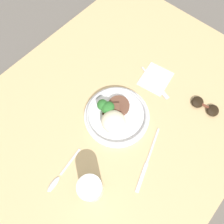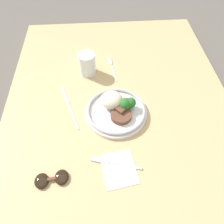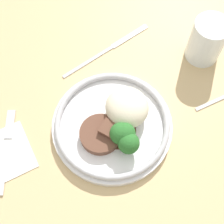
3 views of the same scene
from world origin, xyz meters
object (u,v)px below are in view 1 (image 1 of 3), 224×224
at_px(juice_glass, 91,189).
at_px(fork, 157,86).
at_px(spoon, 58,179).
at_px(plate, 115,115).
at_px(knife, 147,161).
at_px(sunglasses, 205,106).

relative_size(juice_glass, fork, 0.60).
height_order(fork, spoon, same).
xyz_separation_m(plate, juice_glass, (0.24, 0.11, 0.02)).
distance_m(knife, sunglasses, 0.30).
distance_m(plate, fork, 0.21).
bearing_deg(fork, spoon, -77.04).
bearing_deg(fork, plate, -83.10).
xyz_separation_m(juice_glass, knife, (-0.19, 0.08, -0.04)).
bearing_deg(juice_glass, fork, -170.89).
height_order(knife, sunglasses, sunglasses).
bearing_deg(fork, juice_glass, -63.75).
bearing_deg(knife, sunglasses, 154.16).
xyz_separation_m(juice_glass, fork, (-0.45, -0.07, -0.04)).
relative_size(juice_glass, knife, 0.43).
height_order(fork, knife, fork).
distance_m(fork, spoon, 0.50).
bearing_deg(juice_glass, spoon, -65.75).
distance_m(fork, knife, 0.30).
bearing_deg(juice_glass, plate, -155.40).
relative_size(plate, spoon, 1.40).
bearing_deg(plate, knife, 75.13).
relative_size(knife, sunglasses, 2.03).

